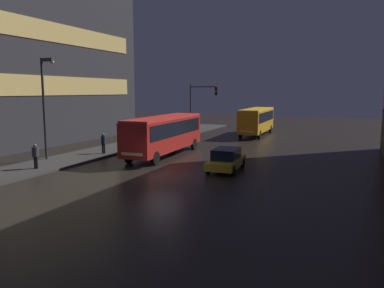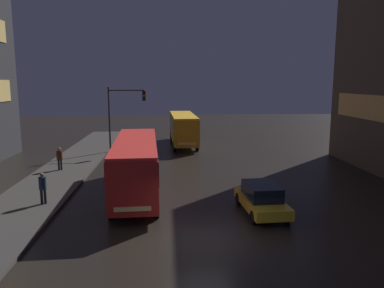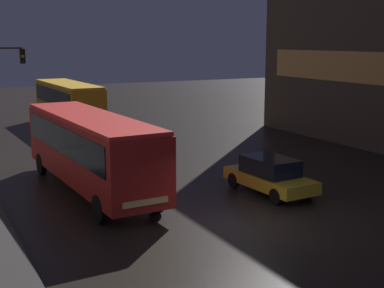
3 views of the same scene
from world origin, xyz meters
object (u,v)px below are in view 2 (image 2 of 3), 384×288
(pedestrian_near, at_px, (43,185))
(pedestrian_mid, at_px, (60,156))
(car_taxi, at_px, (261,198))
(bus_far, at_px, (183,126))
(traffic_light_main, at_px, (122,109))
(bus_near, at_px, (136,161))

(pedestrian_near, distance_m, pedestrian_mid, 7.92)
(car_taxi, bearing_deg, bus_far, -84.96)
(bus_far, height_order, traffic_light_main, traffic_light_main)
(bus_near, relative_size, car_taxi, 2.50)
(car_taxi, height_order, pedestrian_mid, pedestrian_mid)
(bus_near, xyz_separation_m, pedestrian_mid, (-6.03, 5.94, -0.83))
(bus_far, relative_size, car_taxi, 2.27)
(bus_near, xyz_separation_m, pedestrian_near, (-4.73, -1.87, -0.83))
(bus_far, relative_size, traffic_light_main, 1.62)
(bus_near, xyz_separation_m, bus_far, (3.45, 17.01, -0.00))
(bus_far, xyz_separation_m, pedestrian_mid, (-9.48, -11.07, -0.82))
(bus_far, xyz_separation_m, car_taxi, (3.05, -20.60, -1.22))
(pedestrian_near, relative_size, pedestrian_mid, 1.01)
(bus_near, distance_m, bus_far, 17.35)
(bus_near, distance_m, pedestrian_near, 5.15)
(bus_far, distance_m, car_taxi, 20.86)
(bus_near, distance_m, car_taxi, 7.52)
(bus_far, height_order, pedestrian_mid, bus_far)
(car_taxi, xyz_separation_m, pedestrian_mid, (-12.52, 9.53, 0.39))
(bus_near, xyz_separation_m, traffic_light_main, (-2.25, 13.03, 2.14))
(pedestrian_near, bearing_deg, bus_far, 39.68)
(car_taxi, xyz_separation_m, pedestrian_near, (-11.23, 1.73, 0.39))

